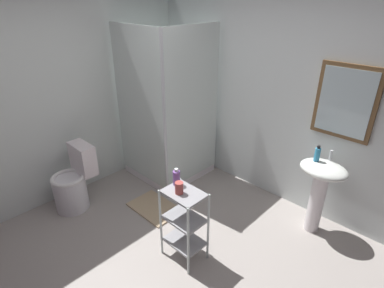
% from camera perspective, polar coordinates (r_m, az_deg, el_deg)
% --- Properties ---
extents(ground_plane, '(4.20, 4.20, 0.02)m').
position_cam_1_polar(ground_plane, '(3.06, -5.73, -22.91)').
color(ground_plane, '#A09892').
extents(wall_back, '(4.20, 0.14, 2.50)m').
position_cam_1_polar(wall_back, '(3.61, 16.42, 8.40)').
color(wall_back, silver).
rests_on(wall_back, ground_plane).
extents(wall_left, '(0.10, 4.20, 2.50)m').
position_cam_1_polar(wall_left, '(3.79, -25.40, 7.71)').
color(wall_left, silver).
rests_on(wall_left, ground_plane).
extents(shower_stall, '(0.92, 0.92, 2.00)m').
position_cam_1_polar(shower_stall, '(4.11, -4.38, -0.26)').
color(shower_stall, white).
rests_on(shower_stall, ground_plane).
extents(pedestal_sink, '(0.46, 0.37, 0.81)m').
position_cam_1_polar(pedestal_sink, '(3.36, 22.74, -6.79)').
color(pedestal_sink, white).
rests_on(pedestal_sink, ground_plane).
extents(sink_faucet, '(0.03, 0.03, 0.10)m').
position_cam_1_polar(sink_faucet, '(3.33, 24.38, -1.85)').
color(sink_faucet, silver).
rests_on(sink_faucet, pedestal_sink).
extents(toilet, '(0.37, 0.49, 0.76)m').
position_cam_1_polar(toilet, '(3.84, -21.11, -6.81)').
color(toilet, white).
rests_on(toilet, ground_plane).
extents(storage_cart, '(0.38, 0.28, 0.74)m').
position_cam_1_polar(storage_cart, '(2.89, -1.47, -13.90)').
color(storage_cart, silver).
rests_on(storage_cart, ground_plane).
extents(hand_soap_bottle, '(0.05, 0.05, 0.16)m').
position_cam_1_polar(hand_soap_bottle, '(3.24, 22.25, -1.75)').
color(hand_soap_bottle, '#389ED1').
rests_on(hand_soap_bottle, pedestal_sink).
extents(conditioner_bottle_purple, '(0.07, 0.07, 0.16)m').
position_cam_1_polar(conditioner_bottle_purple, '(2.76, -2.90, -6.24)').
color(conditioner_bottle_purple, '#7F53A5').
rests_on(conditioner_bottle_purple, storage_cart).
extents(rinse_cup, '(0.07, 0.07, 0.11)m').
position_cam_1_polar(rinse_cup, '(2.66, -2.41, -8.14)').
color(rinse_cup, '#B24742').
rests_on(rinse_cup, storage_cart).
extents(bath_mat, '(0.60, 0.40, 0.02)m').
position_cam_1_polar(bath_mat, '(3.74, -6.97, -11.63)').
color(bath_mat, tan).
rests_on(bath_mat, ground_plane).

